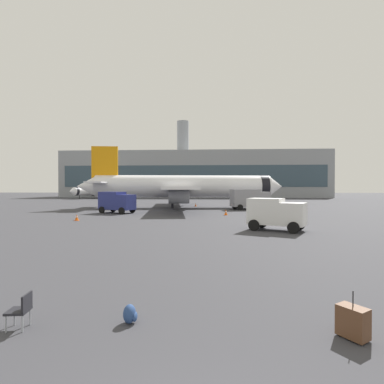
% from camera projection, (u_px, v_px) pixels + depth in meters
% --- Properties ---
extents(airplane_at_gate, '(35.76, 32.35, 10.50)m').
position_uv_depth(airplane_at_gate, '(183.00, 187.00, 52.13)').
color(airplane_at_gate, white).
rests_on(airplane_at_gate, ground).
extents(airplane_taxiing, '(19.72, 21.41, 6.75)m').
position_uv_depth(airplane_taxiing, '(100.00, 191.00, 96.84)').
color(airplane_taxiing, white).
rests_on(airplane_taxiing, ground).
extents(service_truck, '(5.28, 3.95, 2.90)m').
position_uv_depth(service_truck, '(117.00, 201.00, 40.97)').
color(service_truck, navy).
rests_on(service_truck, ground).
extents(fuel_truck, '(6.40, 3.87, 3.20)m').
position_uv_depth(fuel_truck, '(250.00, 198.00, 47.62)').
color(fuel_truck, gray).
rests_on(fuel_truck, ground).
extents(cargo_van, '(4.83, 3.88, 2.60)m').
position_uv_depth(cargo_van, '(276.00, 213.00, 24.32)').
color(cargo_van, white).
rests_on(cargo_van, ground).
extents(safety_cone_near, '(0.44, 0.44, 0.63)m').
position_uv_depth(safety_cone_near, '(196.00, 205.00, 55.49)').
color(safety_cone_near, '#F2590C').
rests_on(safety_cone_near, ground).
extents(safety_cone_mid, '(0.44, 0.44, 0.73)m').
position_uv_depth(safety_cone_mid, '(226.00, 212.00, 37.98)').
color(safety_cone_mid, '#F2590C').
rests_on(safety_cone_mid, ground).
extents(safety_cone_far, '(0.44, 0.44, 0.66)m').
position_uv_depth(safety_cone_far, '(77.00, 217.00, 31.69)').
color(safety_cone_far, '#F2590C').
rests_on(safety_cone_far, ground).
extents(safety_cone_outer, '(0.44, 0.44, 0.60)m').
position_uv_depth(safety_cone_outer, '(273.00, 211.00, 41.09)').
color(safety_cone_outer, '#F2590C').
rests_on(safety_cone_outer, ground).
extents(rolling_suitcase, '(0.70, 0.75, 1.10)m').
position_uv_depth(rolling_suitcase, '(353.00, 322.00, 6.91)').
color(rolling_suitcase, brown).
rests_on(rolling_suitcase, ground).
extents(traveller_backpack, '(0.36, 0.40, 0.48)m').
position_uv_depth(traveller_backpack, '(130.00, 314.00, 7.70)').
color(traveller_backpack, navy).
rests_on(traveller_backpack, ground).
extents(gate_chair, '(0.53, 0.53, 0.86)m').
position_uv_depth(gate_chair, '(21.00, 309.00, 7.40)').
color(gate_chair, black).
rests_on(gate_chair, ground).
extents(terminal_building, '(94.89, 21.07, 28.49)m').
position_uv_depth(terminal_building, '(194.00, 175.00, 113.38)').
color(terminal_building, gray).
rests_on(terminal_building, ground).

